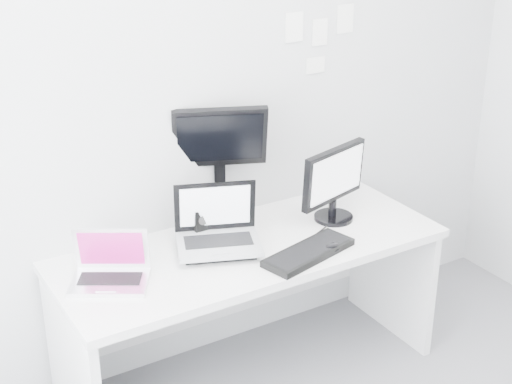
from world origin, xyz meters
The scene contains 13 objects.
back_wall centered at (0.00, 1.60, 1.35)m, with size 3.60×3.60×0.00m, color silver.
desk centered at (0.00, 1.25, 0.36)m, with size 1.80×0.70×0.73m, color white.
macbook centered at (-0.68, 1.25, 0.85)m, with size 0.31×0.24×0.24m, color silver.
speaker centered at (-0.16, 1.44, 0.81)m, with size 0.08×0.08×0.15m, color black.
dell_laptop centered at (-0.15, 1.26, 0.88)m, with size 0.37×0.29×0.31m, color #A1A3A8.
rear_monitor centered at (0.02, 1.56, 1.03)m, with size 0.44×0.16×0.60m, color black.
samsung_monitor centered at (0.49, 1.28, 0.92)m, with size 0.42×0.19×0.38m, color black.
keyboard centered at (0.17, 1.03, 0.75)m, with size 0.46×0.16×0.03m, color black.
mouse centered at (0.29, 1.01, 0.75)m, with size 0.11×0.07×0.04m, color black.
wall_note_0 centered at (0.45, 1.59, 1.62)m, with size 0.10×0.00×0.14m, color white.
wall_note_1 centered at (0.60, 1.59, 1.58)m, with size 0.09×0.00×0.13m, color white.
wall_note_2 centered at (0.75, 1.59, 1.63)m, with size 0.10×0.00×0.14m, color white.
wall_note_3 centered at (0.58, 1.59, 1.42)m, with size 0.11×0.00×0.08m, color white.
Camera 1 is at (-1.56, -1.41, 2.35)m, focal length 53.31 mm.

